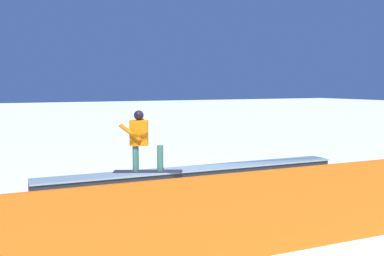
% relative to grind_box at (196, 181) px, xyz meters
% --- Properties ---
extents(ground_plane, '(120.00, 120.00, 0.00)m').
position_rel_grind_box_xyz_m(ground_plane, '(0.00, 0.00, -0.27)').
color(ground_plane, white).
extents(grind_box, '(7.41, 1.00, 0.60)m').
position_rel_grind_box_xyz_m(grind_box, '(0.00, 0.00, 0.00)').
color(grind_box, black).
rests_on(grind_box, ground_plane).
extents(snowboarder, '(1.52, 0.93, 1.38)m').
position_rel_grind_box_xyz_m(snowboarder, '(1.30, -0.12, 1.06)').
color(snowboarder, '#222230').
rests_on(snowboarder, grind_box).
extents(safety_fence, '(12.15, 0.71, 1.29)m').
position_rel_grind_box_xyz_m(safety_fence, '(0.00, 3.91, 0.37)').
color(safety_fence, orange).
rests_on(safety_fence, ground_plane).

